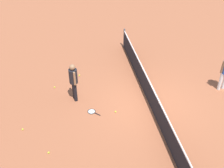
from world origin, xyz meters
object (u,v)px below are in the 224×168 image
object	(u,v)px
tennis_racket_near_player	(92,112)
tennis_ball_midcourt	(116,112)
player_near_side	(73,79)
tennis_ball_stray_left	(23,129)
tennis_ball_near_player	(79,75)
tennis_ball_baseline	(55,87)
tennis_ball_by_net	(49,153)

from	to	relation	value
tennis_racket_near_player	tennis_ball_midcourt	xyz separation A→B (m)	(0.18, 0.91, 0.02)
player_near_side	tennis_ball_stray_left	distance (m)	2.71
tennis_ball_near_player	tennis_ball_stray_left	world-z (taller)	same
tennis_ball_stray_left	tennis_ball_baseline	bearing A→B (deg)	153.84
player_near_side	tennis_ball_baseline	bearing A→B (deg)	-137.81
tennis_ball_by_net	tennis_ball_midcourt	world-z (taller)	same
player_near_side	tennis_ball_by_net	world-z (taller)	player_near_side
tennis_ball_near_player	tennis_ball_midcourt	xyz separation A→B (m)	(2.81, 1.20, 0.00)
tennis_ball_midcourt	tennis_ball_stray_left	world-z (taller)	same
tennis_ball_baseline	tennis_ball_stray_left	bearing A→B (deg)	-26.16
player_near_side	tennis_ball_near_player	size ratio (longest dim) A/B	25.76
tennis_ball_baseline	tennis_ball_stray_left	distance (m)	2.70
tennis_ball_near_player	tennis_ball_baseline	bearing A→B (deg)	-57.45
tennis_ball_stray_left	tennis_ball_by_net	bearing A→B (deg)	36.66
tennis_ball_near_player	tennis_ball_stray_left	distance (m)	3.94
tennis_ball_near_player	tennis_ball_stray_left	xyz separation A→B (m)	(3.17, -2.35, 0.00)
tennis_ball_near_player	tennis_ball_midcourt	distance (m)	3.06
tennis_ball_near_player	tennis_ball_midcourt	world-z (taller)	same
tennis_ball_by_net	tennis_ball_midcourt	distance (m)	3.07
tennis_racket_near_player	tennis_ball_stray_left	size ratio (longest dim) A/B	8.21
tennis_ball_by_net	tennis_ball_stray_left	distance (m)	1.59
tennis_ball_by_net	player_near_side	bearing A→B (deg)	158.35
tennis_racket_near_player	tennis_ball_by_net	distance (m)	2.48
tennis_ball_midcourt	tennis_ball_stray_left	size ratio (longest dim) A/B	1.00
tennis_ball_midcourt	tennis_ball_stray_left	bearing A→B (deg)	-84.28
tennis_racket_near_player	tennis_ball_near_player	xyz separation A→B (m)	(-2.63, -0.29, 0.02)
tennis_ball_midcourt	tennis_ball_stray_left	xyz separation A→B (m)	(0.36, -3.56, 0.00)
tennis_ball_baseline	tennis_ball_by_net	bearing A→B (deg)	-3.73
tennis_ball_near_player	tennis_ball_by_net	world-z (taller)	same
tennis_ball_by_net	tennis_ball_stray_left	bearing A→B (deg)	-143.34
tennis_ball_midcourt	tennis_ball_baseline	bearing A→B (deg)	-131.17
player_near_side	tennis_ball_by_net	xyz separation A→B (m)	(2.76, -1.09, -0.98)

